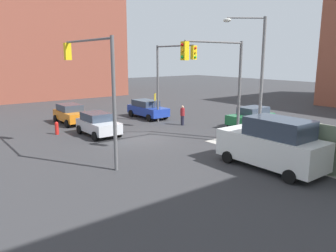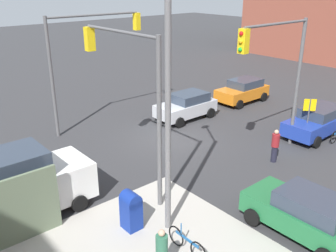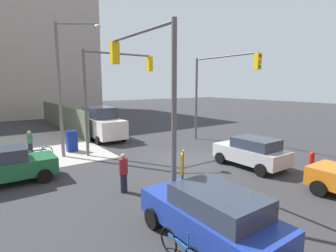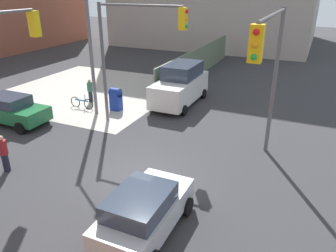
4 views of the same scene
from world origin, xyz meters
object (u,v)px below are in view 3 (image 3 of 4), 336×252
Objects in this scene: hatchback_silver at (252,152)px; bicycle_leaning_on_fence at (37,153)px; van_white_delivery at (101,123)px; coupe_blue at (211,215)px; pedestrian_crossing at (30,142)px; pedestrian_waiting at (124,172)px; street_lamp_corner at (65,80)px; traffic_signal_nw_corner at (145,80)px; mailbox_blue at (72,140)px; hatchback_green at (5,166)px; bicycle_at_crosswalk at (181,250)px; traffic_signal_ne_corner at (114,82)px; traffic_signal_se_corner at (218,81)px; fire_hydrant at (312,160)px.

hatchback_silver is 12.49m from bicycle_leaning_on_fence.
van_white_delivery is (11.94, 3.73, 0.44)m from hatchback_silver.
coupe_blue is 1.14× the size of hatchback_silver.
pedestrian_waiting reaches higher than pedestrian_crossing.
street_lamp_corner is 6.45m from van_white_delivery.
traffic_signal_nw_corner is at bearing 166.98° from van_white_delivery.
mailbox_blue is 0.26× the size of van_white_delivery.
hatchback_green is at bearing 152.69° from bicycle_leaning_on_fence.
traffic_signal_ne_corner is at bearing -16.63° from bicycle_at_crosswalk.
mailbox_blue is at bearing -4.40° from bicycle_at_crosswalk.
street_lamp_corner reaches higher than traffic_signal_se_corner.
coupe_blue is 12.47m from bicycle_leaning_on_fence.
traffic_signal_se_corner is at bearing -46.55° from coupe_blue.
traffic_signal_se_corner is 11.02m from mailbox_blue.
bicycle_leaning_on_fence is at bearing -55.84° from pedestrian_crossing.
traffic_signal_nw_corner reaches higher than hatchback_green.
mailbox_blue is 14.50m from fire_hydrant.
van_white_delivery is 3.44× the size of pedestrian_crossing.
mailbox_blue is (8.85, 0.50, -3.83)m from traffic_signal_nw_corner.
street_lamp_corner is 5.59× the size of mailbox_blue.
traffic_signal_se_corner is 8.32m from fire_hydrant.
traffic_signal_nw_corner reaches higher than van_white_delivery.
traffic_signal_se_corner and traffic_signal_ne_corner have the same top height.
pedestrian_crossing is at bearing 10.94° from coupe_blue.
traffic_signal_se_corner is at bearing -88.87° from hatchback_green.
bicycle_at_crosswalk is at bearing 136.50° from pedestrian_waiting.
hatchback_silver is at bearing -148.43° from traffic_signal_ne_corner.
pedestrian_crossing is at bearing 75.96° from mailbox_blue.
coupe_blue and hatchback_green have the same top height.
street_lamp_corner is at bearing 137.50° from van_white_delivery.
mailbox_blue is 1.52× the size of fire_hydrant.
van_white_delivery is at bearing 17.35° from hatchback_silver.
traffic_signal_ne_corner is 9.48m from hatchback_silver.
coupe_blue reaches higher than bicycle_leaning_on_fence.
coupe_blue is at bearing -176.61° from street_lamp_corner.
traffic_signal_ne_corner is 2.91m from street_lamp_corner.
bicycle_at_crosswalk is (-13.00, 1.00, -0.42)m from mailbox_blue.
fire_hydrant is at bearing -135.88° from street_lamp_corner.
hatchback_green is at bearing 10.73° from pedestrian_waiting.
mailbox_blue is at bearing -43.76° from hatchback_green.
street_lamp_corner is at bearing 7.40° from traffic_signal_nw_corner.
coupe_blue is at bearing -179.13° from mailbox_blue.
bicycle_leaning_on_fence is at bearing 70.44° from street_lamp_corner.
pedestrian_waiting is (-8.20, 0.20, 0.09)m from mailbox_blue.
traffic_signal_nw_corner is 12.43m from van_white_delivery.
pedestrian_waiting is (-11.02, 3.40, -0.43)m from van_white_delivery.
traffic_signal_nw_corner is 10.59m from pedestrian_crossing.
mailbox_blue reaches higher than bicycle_leaning_on_fence.
bicycle_leaning_on_fence is (12.22, 2.39, -0.50)m from coupe_blue.
bicycle_at_crosswalk is at bearing 165.14° from van_white_delivery.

